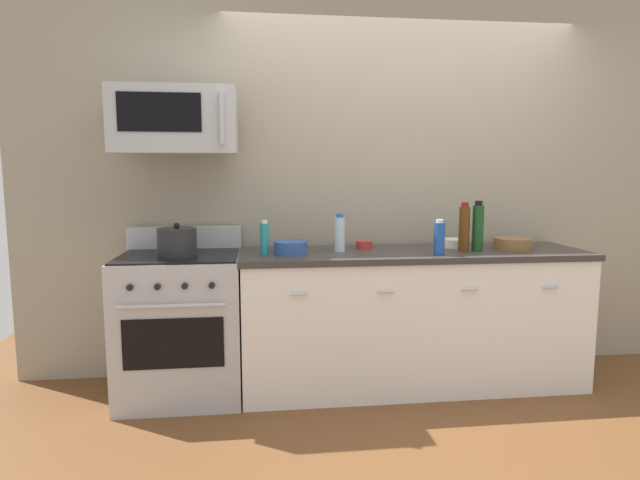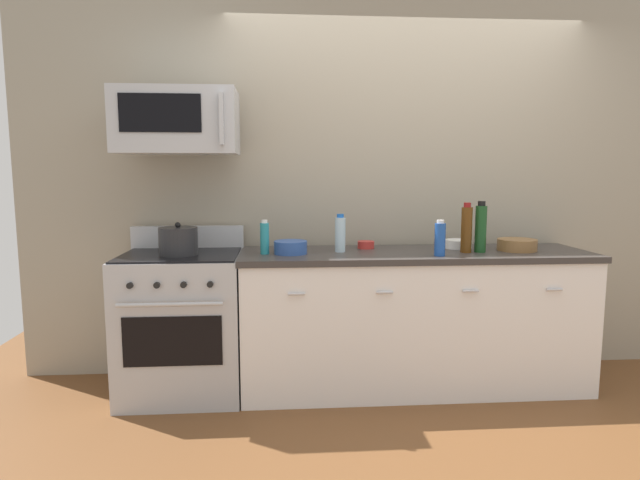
{
  "view_description": "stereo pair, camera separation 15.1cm",
  "coord_description": "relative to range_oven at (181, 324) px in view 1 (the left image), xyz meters",
  "views": [
    {
      "loc": [
        -1.03,
        -3.34,
        1.43
      ],
      "look_at": [
        -0.63,
        -0.05,
        1.01
      ],
      "focal_mm": 29.43,
      "sensor_mm": 36.0,
      "label": 1
    },
    {
      "loc": [
        -0.88,
        -3.35,
        1.43
      ],
      "look_at": [
        -0.63,
        -0.05,
        1.01
      ],
      "focal_mm": 29.43,
      "sensor_mm": 36.0,
      "label": 2
    }
  ],
  "objects": [
    {
      "name": "bowl_white_ceramic",
      "position": [
        1.85,
        0.11,
        0.48
      ],
      "size": [
        0.18,
        0.18,
        0.06
      ],
      "color": "white",
      "rests_on": "countertop_slab"
    },
    {
      "name": "bottle_dish_soap",
      "position": [
        0.54,
        -0.04,
        0.55
      ],
      "size": [
        0.06,
        0.06,
        0.22
      ],
      "color": "teal",
      "rests_on": "countertop_slab"
    },
    {
      "name": "stockpot",
      "position": [
        0.0,
        -0.05,
        0.54
      ],
      "size": [
        0.24,
        0.24,
        0.21
      ],
      "color": "#262628",
      "rests_on": "range_oven"
    },
    {
      "name": "bottle_soda_blue",
      "position": [
        1.62,
        -0.2,
        0.56
      ],
      "size": [
        0.07,
        0.07,
        0.22
      ],
      "color": "#1E4CA5",
      "rests_on": "countertop_slab"
    },
    {
      "name": "microwave",
      "position": [
        0.0,
        0.04,
        1.28
      ],
      "size": [
        0.74,
        0.44,
        0.4
      ],
      "color": "#B7BABF"
    },
    {
      "name": "range_oven",
      "position": [
        0.0,
        0.0,
        0.0
      ],
      "size": [
        0.76,
        0.69,
        1.07
      ],
      "color": "#B7BABF",
      "rests_on": "ground_plane"
    },
    {
      "name": "bowl_blue_mixing",
      "position": [
        0.7,
        -0.04,
        0.49
      ],
      "size": [
        0.21,
        0.21,
        0.08
      ],
      "color": "#2D519E",
      "rests_on": "countertop_slab"
    },
    {
      "name": "counter_unit",
      "position": [
        1.52,
        -0.0,
        -0.01
      ],
      "size": [
        2.29,
        0.66,
        0.92
      ],
      "color": "white",
      "rests_on": "ground_plane"
    },
    {
      "name": "bowl_red_small",
      "position": [
        1.22,
        0.16,
        0.48
      ],
      "size": [
        0.11,
        0.11,
        0.05
      ],
      "color": "#B72D28",
      "rests_on": "countertop_slab"
    },
    {
      "name": "back_wall",
      "position": [
        1.52,
        0.41,
        0.88
      ],
      "size": [
        5.38,
        0.1,
        2.7
      ],
      "primitive_type": "cube",
      "color": "#9E937F",
      "rests_on": "ground_plane"
    },
    {
      "name": "bottle_wine_amber",
      "position": [
        1.84,
        -0.07,
        0.6
      ],
      "size": [
        0.07,
        0.07,
        0.32
      ],
      "color": "#59330F",
      "rests_on": "countertop_slab"
    },
    {
      "name": "ground_plane",
      "position": [
        1.52,
        -0.0,
        -0.47
      ],
      "size": [
        6.46,
        6.46,
        0.0
      ],
      "primitive_type": "plane",
      "color": "brown"
    },
    {
      "name": "bottle_water_clear",
      "position": [
        1.03,
        0.01,
        0.57
      ],
      "size": [
        0.07,
        0.07,
        0.25
      ],
      "color": "silver",
      "rests_on": "countertop_slab"
    },
    {
      "name": "bowl_wooden_salad",
      "position": [
        2.2,
        -0.02,
        0.49
      ],
      "size": [
        0.25,
        0.25,
        0.08
      ],
      "color": "brown",
      "rests_on": "countertop_slab"
    },
    {
      "name": "bottle_wine_green",
      "position": [
        1.93,
        -0.07,
        0.61
      ],
      "size": [
        0.07,
        0.07,
        0.33
      ],
      "color": "#19471E",
      "rests_on": "countertop_slab"
    }
  ]
}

